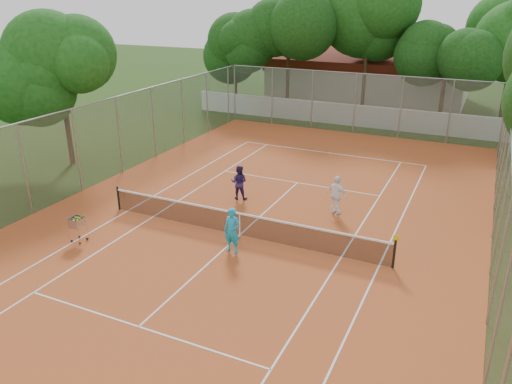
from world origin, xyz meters
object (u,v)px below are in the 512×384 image
at_px(tennis_net, 240,224).
at_px(ball_hopper, 78,229).
at_px(player_near, 232,231).
at_px(player_far_left, 239,182).
at_px(clubhouse, 368,74).
at_px(player_far_right, 337,195).

distance_m(tennis_net, ball_hopper, 6.16).
bearing_deg(player_near, player_far_left, 115.53).
height_order(tennis_net, player_far_left, player_far_left).
height_order(clubhouse, ball_hopper, clubhouse).
relative_size(player_far_right, ball_hopper, 1.58).
bearing_deg(tennis_net, player_near, -74.57).
height_order(tennis_net, ball_hopper, ball_hopper).
bearing_deg(ball_hopper, clubhouse, 98.28).
height_order(clubhouse, player_far_left, clubhouse).
relative_size(player_far_left, player_far_right, 0.95).
height_order(player_far_right, ball_hopper, player_far_right).
bearing_deg(player_near, clubhouse, 95.91).
xyz_separation_m(clubhouse, player_far_right, (4.81, -25.38, -1.34)).
height_order(clubhouse, player_far_right, clubhouse).
distance_m(clubhouse, ball_hopper, 32.29).
xyz_separation_m(player_far_left, ball_hopper, (-3.62, -6.40, -0.26)).
relative_size(clubhouse, player_far_right, 9.72).
bearing_deg(tennis_net, player_far_left, 117.24).
bearing_deg(player_far_left, clubhouse, -100.83).
height_order(player_far_left, ball_hopper, player_far_left).
xyz_separation_m(tennis_net, ball_hopper, (-5.33, -3.08, 0.05)).
xyz_separation_m(clubhouse, player_far_left, (0.29, -25.67, -1.38)).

